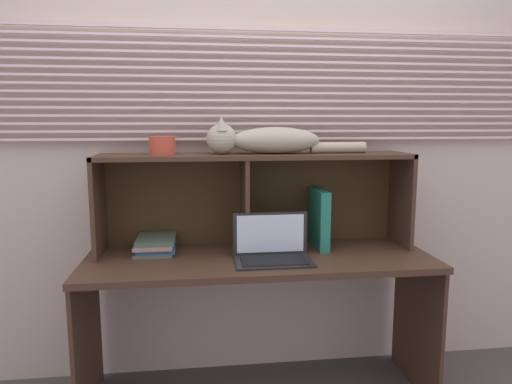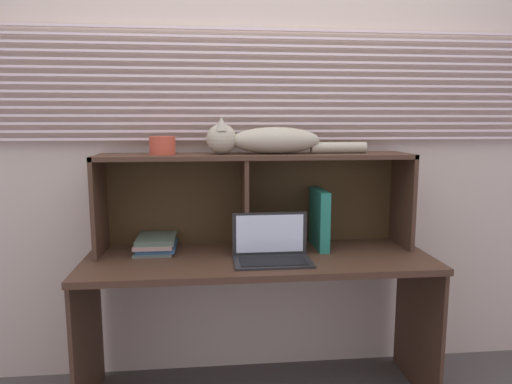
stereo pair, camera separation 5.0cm
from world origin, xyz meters
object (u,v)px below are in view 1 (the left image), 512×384
cat (265,140)px  small_basket (162,146)px  binder_upright (319,218)px  laptop (272,250)px  book_stack (156,245)px

cat → small_basket: (-0.49, 0.00, -0.02)m
binder_upright → small_basket: size_ratio=2.41×
laptop → small_basket: size_ratio=2.87×
laptop → cat: bearing=91.8°
laptop → book_stack: size_ratio=1.45×
laptop → binder_upright: 0.35m
book_stack → small_basket: small_basket is taller
cat → binder_upright: bearing=0.0°
cat → small_basket: cat is taller
laptop → small_basket: 0.71m
cat → book_stack: size_ratio=3.26×
small_basket → cat: bearing=-0.0°
laptop → book_stack: 0.58m
cat → book_stack: (-0.54, 0.00, -0.50)m
cat → binder_upright: cat is taller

